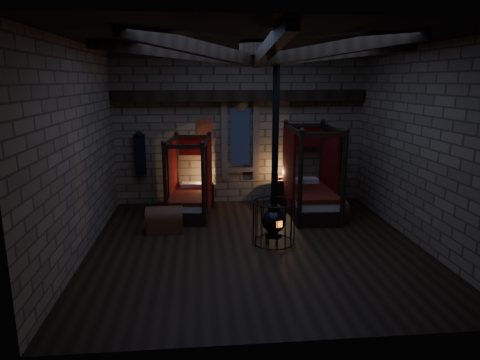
{
  "coord_description": "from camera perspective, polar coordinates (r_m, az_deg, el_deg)",
  "views": [
    {
      "loc": [
        -1.15,
        -8.56,
        3.46
      ],
      "look_at": [
        -0.28,
        0.6,
        1.31
      ],
      "focal_mm": 32.0,
      "sensor_mm": 36.0,
      "label": 1
    }
  ],
  "objects": [
    {
      "name": "trunk_left",
      "position": [
        10.19,
        -10.03,
        -5.29
      ],
      "size": [
        0.84,
        0.54,
        0.62
      ],
      "rotation": [
        0.0,
        0.0,
        0.0
      ],
      "color": "brown",
      "rests_on": "ground"
    },
    {
      "name": "nightstand_right",
      "position": [
        12.27,
        5.49,
        -1.49
      ],
      "size": [
        0.53,
        0.51,
        0.79
      ],
      "rotation": [
        0.0,
        0.0,
        0.18
      ],
      "color": "black",
      "rests_on": "ground"
    },
    {
      "name": "trunk_right",
      "position": [
        10.96,
        12.07,
        -4.19
      ],
      "size": [
        0.88,
        0.72,
        0.56
      ],
      "rotation": [
        0.0,
        0.0,
        0.36
      ],
      "color": "brown",
      "rests_on": "ground"
    },
    {
      "name": "bed_right",
      "position": [
        11.44,
        9.34,
        -1.68
      ],
      "size": [
        1.22,
        2.23,
        2.3
      ],
      "rotation": [
        0.0,
        0.0,
        -0.02
      ],
      "color": "black",
      "rests_on": "ground"
    },
    {
      "name": "stove",
      "position": [
        9.24,
        4.53,
        -4.99
      ],
      "size": [
        0.93,
        0.93,
        4.05
      ],
      "rotation": [
        0.0,
        0.0,
        0.31
      ],
      "color": "black",
      "rests_on": "ground"
    },
    {
      "name": "nightstand_left",
      "position": [
        12.0,
        -4.56,
        -1.97
      ],
      "size": [
        0.49,
        0.48,
        0.8
      ],
      "rotation": [
        0.0,
        0.0,
        0.24
      ],
      "color": "black",
      "rests_on": "ground"
    },
    {
      "name": "bed_left",
      "position": [
        11.32,
        -6.64,
        -2.14
      ],
      "size": [
        1.22,
        2.01,
        2.0
      ],
      "rotation": [
        0.0,
        0.0,
        -0.11
      ],
      "color": "black",
      "rests_on": "ground"
    },
    {
      "name": "room",
      "position": [
        8.73,
        2.21,
        15.0
      ],
      "size": [
        7.02,
        7.02,
        4.29
      ],
      "color": "black",
      "rests_on": "ground"
    }
  ]
}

